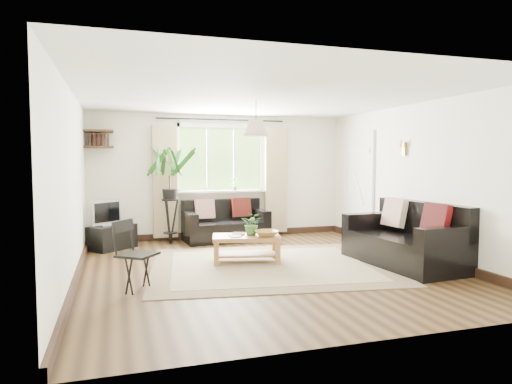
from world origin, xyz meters
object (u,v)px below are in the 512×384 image
object	(u,v)px
coffee_table	(246,249)
palm_stand	(170,195)
sofa_right	(404,236)
sofa_back	(226,221)
folding_chair	(138,256)
tv_stand	(112,237)

from	to	relation	value
coffee_table	palm_stand	distance (m)	2.21
coffee_table	sofa_right	bearing A→B (deg)	-21.38
sofa_back	sofa_right	xyz separation A→B (m)	(1.99, -2.72, 0.07)
sofa_right	palm_stand	world-z (taller)	palm_stand
sofa_back	sofa_right	bearing A→B (deg)	-57.68
sofa_right	folding_chair	distance (m)	3.74
coffee_table	tv_stand	xyz separation A→B (m)	(-1.91, 1.66, 0.00)
coffee_table	tv_stand	bearing A→B (deg)	139.00
coffee_table	folding_chair	distance (m)	1.93
sofa_back	coffee_table	size ratio (longest dim) A/B	1.57
sofa_right	tv_stand	distance (m)	4.75
coffee_table	folding_chair	world-z (taller)	folding_chair
sofa_back	tv_stand	world-z (taller)	sofa_back
sofa_back	folding_chair	size ratio (longest dim) A/B	1.90
palm_stand	sofa_right	bearing A→B (deg)	-42.01
sofa_back	sofa_right	world-z (taller)	sofa_right
sofa_back	coffee_table	world-z (taller)	sofa_back
palm_stand	folding_chair	size ratio (longest dim) A/B	2.15
sofa_right	tv_stand	world-z (taller)	sofa_right
folding_chair	palm_stand	bearing A→B (deg)	23.33
sofa_back	folding_chair	world-z (taller)	folding_chair
sofa_right	coffee_table	size ratio (longest dim) A/B	1.86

